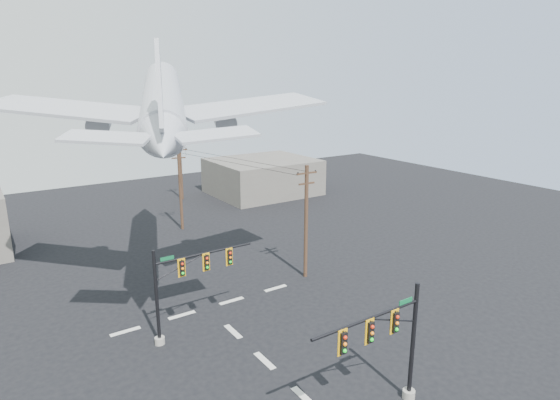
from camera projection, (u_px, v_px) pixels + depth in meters
ground at (304, 397)px, 24.78m from camera, size 120.00×120.00×0.00m
lane_markings at (253, 350)px, 29.08m from camera, size 14.00×21.20×0.01m
signal_mast_near at (391, 345)px, 22.86m from camera, size 6.91×0.72×6.59m
signal_mast_far at (183, 285)px, 29.76m from camera, size 7.05×0.70×6.34m
utility_pole_a at (306, 220)px, 38.67m from camera, size 1.93×0.32×9.62m
utility_pole_b at (180, 186)px, 51.15m from camera, size 1.92×0.49×9.57m
utility_pole_c at (181, 169)px, 64.29m from camera, size 1.68×0.28×8.20m
power_lines at (207, 154)px, 49.42m from camera, size 6.82×30.64×0.70m
airliner at (163, 101)px, 33.46m from camera, size 22.88×24.81×6.97m
building_right at (263, 176)px, 68.16m from camera, size 14.00×12.00×5.00m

